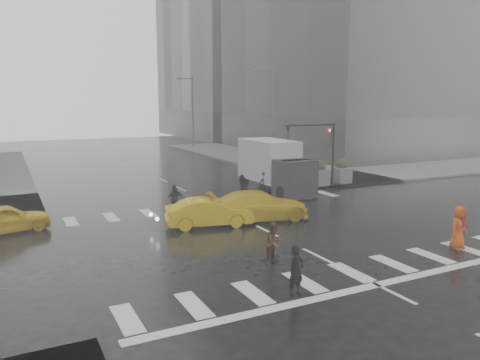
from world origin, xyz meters
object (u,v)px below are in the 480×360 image
traffic_signal_pole (322,142)px  box_truck (275,165)px  pedestrian_brown (274,243)px  taxi_mid (209,213)px  taxi_front (5,219)px  pedestrian_orange (459,227)px

traffic_signal_pole → box_truck: size_ratio=0.70×
pedestrian_brown → box_truck: size_ratio=0.25×
taxi_mid → pedestrian_brown: bearing=-167.2°
traffic_signal_pole → taxi_mid: traffic_signal_pole is taller
traffic_signal_pole → pedestrian_brown: traffic_signal_pole is taller
traffic_signal_pole → pedestrian_brown: bearing=-132.5°
taxi_front → box_truck: size_ratio=0.61×
pedestrian_brown → pedestrian_orange: pedestrian_orange is taller
pedestrian_brown → taxi_front: pedestrian_brown is taller
taxi_front → taxi_mid: bearing=-121.1°
taxi_front → taxi_mid: (8.87, -3.18, 0.02)m
taxi_front → traffic_signal_pole: bearing=-93.3°
traffic_signal_pole → taxi_mid: (-11.10, -6.01, -2.53)m
taxi_mid → box_truck: box_truck is taller
taxi_front → pedestrian_brown: bearing=-147.1°
box_truck → traffic_signal_pole: bearing=0.1°
pedestrian_brown → taxi_front: bearing=116.8°
taxi_mid → box_truck: (7.38, 6.05, 1.14)m
traffic_signal_pole → pedestrian_orange: traffic_signal_pole is taller
traffic_signal_pole → box_truck: (-3.72, 0.04, -1.39)m
pedestrian_orange → box_truck: (-0.43, 13.89, 0.92)m
pedestrian_brown → taxi_front: 12.82m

